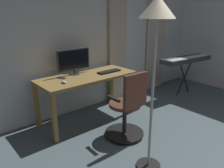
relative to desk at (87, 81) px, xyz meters
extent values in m
cube|color=silver|center=(-0.58, -0.48, 0.68)|extent=(5.39, 0.10, 2.67)
cube|color=#BFB09D|center=(-2.12, -0.37, 0.53)|extent=(0.54, 0.06, 2.37)
cube|color=#BFB09D|center=(-0.97, -0.37, 0.53)|extent=(0.41, 0.06, 2.37)
cube|color=olive|center=(0.00, 0.00, 0.07)|extent=(1.57, 0.65, 0.04)
cube|color=olive|center=(-0.74, 0.29, -0.30)|extent=(0.06, 0.06, 0.71)
cube|color=olive|center=(0.74, 0.29, -0.30)|extent=(0.06, 0.06, 0.71)
cube|color=olive|center=(-0.74, -0.29, -0.30)|extent=(0.06, 0.06, 0.71)
cube|color=olive|center=(0.74, -0.29, -0.30)|extent=(0.06, 0.06, 0.71)
cylinder|color=black|center=(-0.09, 0.77, -0.61)|extent=(0.56, 0.56, 0.02)
sphere|color=black|center=(-0.34, 0.78, -0.63)|extent=(0.05, 0.05, 0.05)
sphere|color=black|center=(-0.18, 0.53, -0.63)|extent=(0.05, 0.05, 0.05)
sphere|color=black|center=(0.11, 0.61, -0.63)|extent=(0.05, 0.05, 0.05)
sphere|color=black|center=(0.13, 0.91, -0.63)|extent=(0.05, 0.05, 0.05)
sphere|color=black|center=(-0.16, 1.02, -0.63)|extent=(0.05, 0.05, 0.05)
cylinder|color=black|center=(-0.09, 0.77, -0.40)|extent=(0.06, 0.06, 0.42)
cylinder|color=brown|center=(-0.09, 0.77, -0.17)|extent=(0.46, 0.46, 0.05)
cube|color=brown|center=(-0.08, 0.97, 0.09)|extent=(0.38, 0.07, 0.46)
cube|color=black|center=(0.11, 0.76, -0.03)|extent=(0.05, 0.24, 0.03)
cube|color=black|center=(-0.29, 0.78, -0.03)|extent=(0.05, 0.24, 0.03)
cylinder|color=#333338|center=(0.11, -0.21, 0.10)|extent=(0.18, 0.18, 0.01)
cylinder|color=#333338|center=(0.11, -0.21, 0.14)|extent=(0.04, 0.04, 0.06)
cube|color=#333338|center=(0.11, -0.21, 0.33)|extent=(0.57, 0.03, 0.33)
cube|color=black|center=(0.11, -0.19, 0.33)|extent=(0.53, 0.01, 0.29)
cube|color=black|center=(-0.39, 0.07, 0.11)|extent=(0.41, 0.13, 0.02)
ellipsoid|color=#B7BCC1|center=(0.47, 0.11, 0.11)|extent=(0.06, 0.10, 0.04)
cube|color=#232328|center=(0.38, -0.14, 0.10)|extent=(0.12, 0.16, 0.01)
cylinder|color=black|center=(-2.23, 0.36, -0.30)|extent=(0.40, 0.07, 0.72)
cylinder|color=black|center=(-2.23, 0.36, -0.30)|extent=(0.40, 0.07, 0.72)
cube|color=#333338|center=(-2.23, 0.36, 0.10)|extent=(1.25, 0.46, 0.09)
cube|color=white|center=(-2.22, 0.41, 0.15)|extent=(1.14, 0.30, 0.01)
cylinder|color=black|center=(0.17, 1.45, -0.64)|extent=(0.28, 0.28, 0.02)
cylinder|color=#A5A5A8|center=(0.17, 1.45, 0.17)|extent=(0.03, 0.03, 1.65)
cone|color=beige|center=(0.17, 1.45, 1.10)|extent=(0.35, 0.35, 0.21)
camera|label=1|loc=(1.92, 2.84, 1.07)|focal=36.13mm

